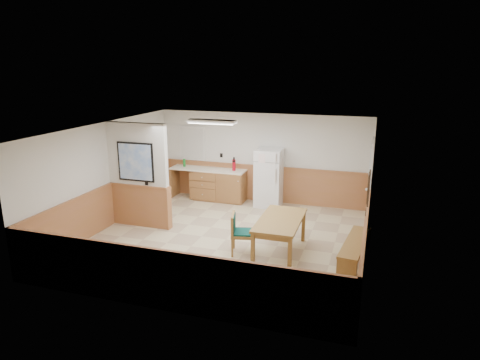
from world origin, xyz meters
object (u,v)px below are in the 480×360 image
(dining_table, at_px, (280,223))
(dining_bench, at_px, (355,246))
(soap_bottle, at_px, (184,163))
(refrigerator, at_px, (269,178))
(dining_chair, at_px, (239,230))
(fire_extinguisher, at_px, (234,165))

(dining_table, distance_m, dining_bench, 1.53)
(soap_bottle, bearing_deg, dining_bench, -30.79)
(refrigerator, xyz_separation_m, dining_chair, (0.18, -3.21, -0.30))
(dining_bench, bearing_deg, fire_extinguisher, 146.25)
(refrigerator, xyz_separation_m, soap_bottle, (-2.57, 0.08, 0.22))
(fire_extinguisher, bearing_deg, refrigerator, 16.95)
(dining_table, bearing_deg, refrigerator, 108.08)
(refrigerator, distance_m, soap_bottle, 2.58)
(refrigerator, bearing_deg, dining_bench, -51.05)
(dining_bench, bearing_deg, soap_bottle, 155.90)
(dining_chair, bearing_deg, soap_bottle, 115.80)
(dining_table, distance_m, dining_chair, 0.86)
(fire_extinguisher, bearing_deg, dining_bench, -19.53)
(dining_table, xyz_separation_m, soap_bottle, (-3.56, 3.04, 0.36))
(dining_chair, bearing_deg, dining_table, 2.98)
(dining_chair, xyz_separation_m, fire_extinguisher, (-1.21, 3.28, 0.57))
(dining_bench, height_order, fire_extinguisher, fire_extinguisher)
(refrigerator, bearing_deg, dining_table, -72.94)
(dining_chair, height_order, fire_extinguisher, fire_extinguisher)
(dining_table, relative_size, dining_chair, 1.98)
(dining_table, bearing_deg, fire_extinguisher, 123.30)
(dining_table, xyz_separation_m, fire_extinguisher, (-2.02, 3.03, 0.41))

